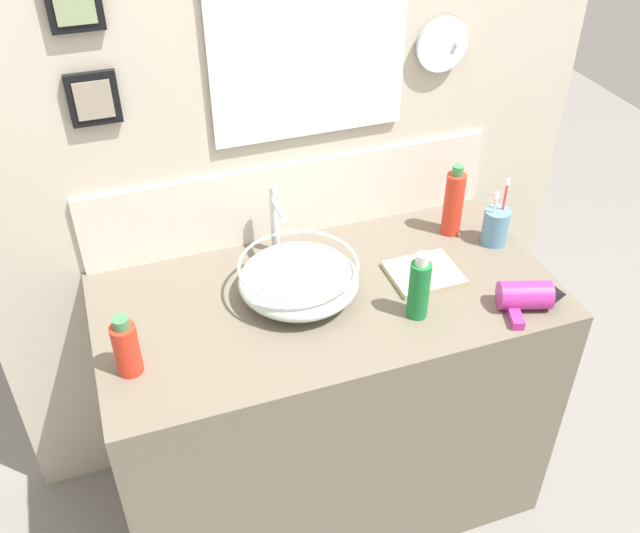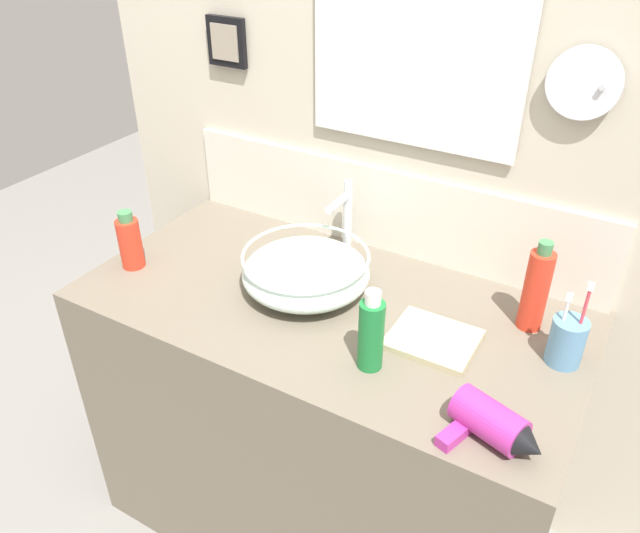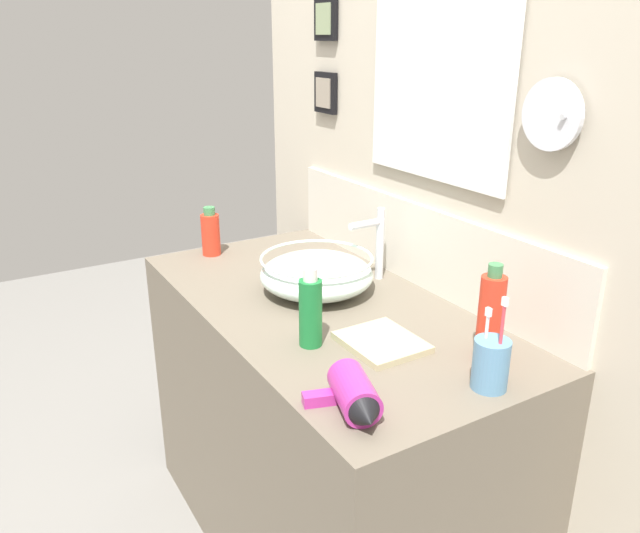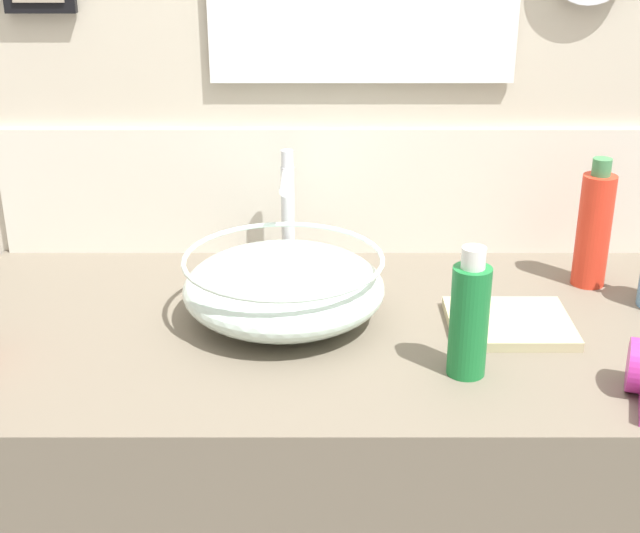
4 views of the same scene
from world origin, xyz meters
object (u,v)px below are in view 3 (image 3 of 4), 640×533
object	(u,v)px
glass_bowl_sink	(317,274)
faucet	(376,239)
hair_drier	(355,397)
hand_towel	(382,342)
toothbrush_cup	(491,364)
soap_dispenser	(311,311)
shampoo_bottle	(491,316)
spray_bottle	(211,233)

from	to	relation	value
glass_bowl_sink	faucet	world-z (taller)	faucet
hair_drier	glass_bowl_sink	bearing A→B (deg)	156.29
faucet	hand_towel	xyz separation A→B (m)	(0.35, -0.24, -0.12)
hair_drier	toothbrush_cup	bearing A→B (deg)	77.44
faucet	soap_dispenser	xyz separation A→B (m)	(0.26, -0.38, -0.04)
faucet	shampoo_bottle	size ratio (longest dim) A/B	0.96
faucet	soap_dispenser	distance (m)	0.46
hair_drier	spray_bottle	xyz separation A→B (m)	(-1.02, 0.11, 0.04)
soap_dispenser	shampoo_bottle	world-z (taller)	shampoo_bottle
hair_drier	hand_towel	distance (m)	0.29
glass_bowl_sink	soap_dispenser	xyz separation A→B (m)	(0.26, -0.17, 0.03)
shampoo_bottle	spray_bottle	distance (m)	1.02
glass_bowl_sink	hair_drier	distance (m)	0.61
shampoo_bottle	glass_bowl_sink	bearing A→B (deg)	-165.23
hair_drier	soap_dispenser	world-z (taller)	soap_dispenser
glass_bowl_sink	soap_dispenser	size ratio (longest dim) A/B	1.66
shampoo_bottle	hand_towel	world-z (taller)	shampoo_bottle
soap_dispenser	spray_bottle	bearing A→B (deg)	176.84
soap_dispenser	hand_towel	bearing A→B (deg)	57.53
glass_bowl_sink	faucet	bearing A→B (deg)	90.00
hair_drier	hand_towel	world-z (taller)	hair_drier
shampoo_bottle	spray_bottle	world-z (taller)	shampoo_bottle
faucet	toothbrush_cup	size ratio (longest dim) A/B	1.04
glass_bowl_sink	faucet	xyz separation A→B (m)	(-0.00, 0.20, 0.07)
toothbrush_cup	spray_bottle	xyz separation A→B (m)	(-1.08, -0.18, 0.02)
shampoo_bottle	soap_dispenser	bearing A→B (deg)	-129.85
toothbrush_cup	hand_towel	bearing A→B (deg)	-163.18
shampoo_bottle	hand_towel	xyz separation A→B (m)	(-0.17, -0.17, -0.10)
faucet	spray_bottle	size ratio (longest dim) A/B	1.34
hand_towel	faucet	bearing A→B (deg)	146.48
hair_drier	shampoo_bottle	bearing A→B (deg)	94.54
toothbrush_cup	shampoo_bottle	bearing A→B (deg)	136.76
spray_bottle	toothbrush_cup	bearing A→B (deg)	9.52
faucet	hand_towel	bearing A→B (deg)	-33.52
glass_bowl_sink	spray_bottle	size ratio (longest dim) A/B	1.97
soap_dispenser	spray_bottle	distance (m)	0.73
hair_drier	spray_bottle	distance (m)	1.02
glass_bowl_sink	shampoo_bottle	xyz separation A→B (m)	(0.52, 0.14, 0.05)
shampoo_bottle	hair_drier	bearing A→B (deg)	-85.46
faucet	hand_towel	distance (m)	0.44
toothbrush_cup	soap_dispenser	size ratio (longest dim) A/B	1.09
hand_towel	toothbrush_cup	bearing A→B (deg)	16.82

